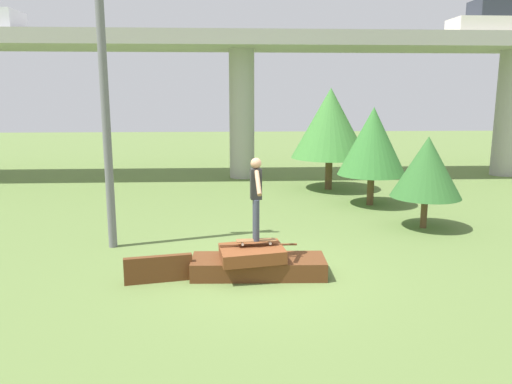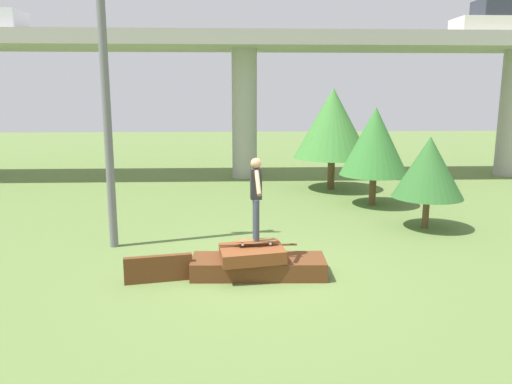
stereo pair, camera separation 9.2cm
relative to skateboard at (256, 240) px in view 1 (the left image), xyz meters
name	(u,v)px [view 1 (the left image)]	position (x,y,z in m)	size (l,w,h in m)	color
ground_plane	(258,275)	(0.05, 0.00, -0.75)	(80.00, 80.00, 0.00)	olive
scrap_pile	(257,263)	(0.01, -0.02, -0.49)	(2.79, 1.17, 0.68)	#5B3319
scrap_plank_loose	(158,269)	(-1.97, -0.26, -0.48)	(1.35, 0.40, 0.54)	#5B3319
skateboard	(256,240)	(0.00, 0.00, 0.00)	(0.82, 0.27, 0.09)	brown
skater	(256,193)	(0.00, 0.00, 1.00)	(0.23, 1.21, 1.69)	#383D4C
highway_overpass	(242,54)	(0.05, 12.43, 4.66)	(44.00, 3.97, 6.22)	#A8A59E
car_on_overpass_mid	(499,21)	(11.10, 11.95, 6.03)	(4.22, 1.61, 1.41)	silver
utility_pole	(104,80)	(-3.42, 2.17, 3.27)	(1.30, 0.20, 7.80)	slate
tree_behind_left	(330,123)	(3.38, 9.39, 1.84)	(2.98, 2.98, 3.94)	brown
tree_behind_right	(373,141)	(4.24, 6.51, 1.40)	(2.28, 2.28, 3.29)	brown
tree_mid_back	(427,167)	(4.92, 3.51, 0.97)	(1.94, 1.94, 2.58)	brown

